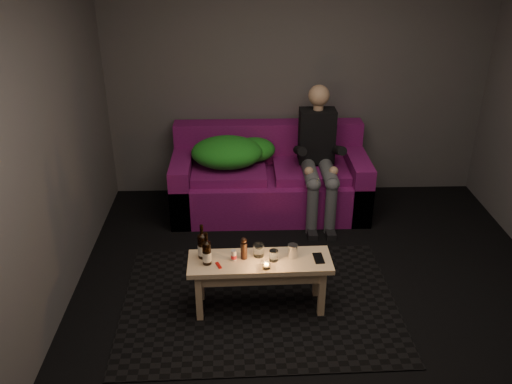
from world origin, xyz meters
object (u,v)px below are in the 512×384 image
Objects in this scene: coffee_table at (260,269)px; steel_cup at (293,251)px; beer_bottle_b at (207,252)px; person at (318,153)px; sofa at (269,181)px; beer_bottle_a at (202,246)px.

steel_cup is at bearing 8.03° from coffee_table.
person is at bearing 56.35° from beer_bottle_b.
person is (0.47, -0.16, 0.38)m from sofa.
steel_cup is (0.65, 0.07, -0.05)m from beer_bottle_b.
steel_cup is (0.09, -1.65, 0.19)m from sofa.
coffee_table is (-0.16, -1.68, 0.06)m from sofa.
beer_bottle_b is (-1.04, -1.55, -0.14)m from person.
person reaches higher than beer_bottle_b.
steel_cup is (0.68, -0.02, -0.05)m from beer_bottle_a.
sofa is 18.87× the size of steel_cup.
person is at bearing 67.19° from coffee_table.
beer_bottle_a is at bearing -110.15° from sofa.
coffee_table is 4.13× the size of beer_bottle_b.
beer_bottle_a is at bearing 113.37° from beer_bottle_b.
sofa is 1.50× the size of person.
sofa is 1.82m from beer_bottle_b.
sofa reaches higher than beer_bottle_a.
sofa is at bearing 69.85° from beer_bottle_a.
steel_cup reaches higher than coffee_table.
coffee_table is 10.42× the size of steel_cup.
coffee_table is 0.29m from steel_cup.
person reaches higher than beer_bottle_a.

